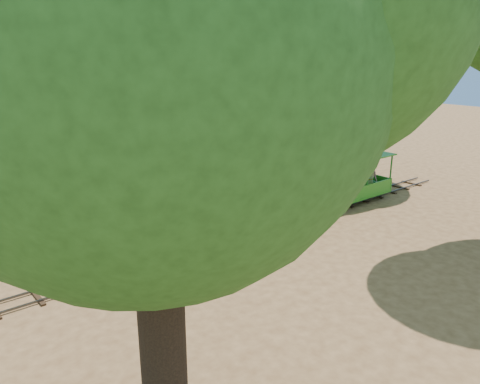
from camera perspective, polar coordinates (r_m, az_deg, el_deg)
ground at (r=16.13m, az=1.13°, el=-5.08°), size 90.00×90.00×0.00m
track at (r=16.10m, az=1.13°, el=-4.85°), size 22.00×1.00×0.10m
locomotive at (r=14.69m, az=-3.80°, el=-0.64°), size 2.44×1.19×2.87m
carriage_front at (r=17.03m, az=5.79°, el=-1.23°), size 3.49×1.43×1.81m
carriage_rear at (r=19.78m, az=13.69°, el=1.09°), size 3.49×1.42×1.81m
oak_nc at (r=22.46m, az=-20.28°, el=20.46°), size 9.04×7.95×11.06m
oak_ne at (r=24.38m, az=-0.47°, el=21.14°), size 8.19×7.21×10.81m
oak_sw at (r=5.67m, az=-12.11°, el=18.88°), size 7.06×6.21×8.78m
fence at (r=22.38m, az=-12.14°, el=2.36°), size 18.10×0.10×1.00m
shrub_mid_w at (r=21.92m, az=-24.75°, el=1.97°), size 2.84×2.18×1.96m
shrub_mid_e at (r=25.71m, az=-4.30°, el=5.03°), size 2.29×1.76×1.58m
shrub_east at (r=28.22m, az=2.66°, el=6.12°), size 2.30×1.77×1.59m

